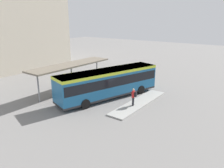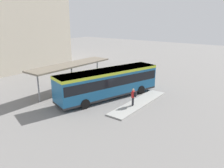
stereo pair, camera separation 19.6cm
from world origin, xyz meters
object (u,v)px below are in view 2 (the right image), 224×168
at_px(city_bus, 109,82).
at_px(pedestrian_waiting, 134,96).
at_px(bicycle_red, 122,75).
at_px(bicycle_white, 132,76).
at_px(bicycle_yellow, 127,76).
at_px(potted_planter_near_shelter, 91,87).
at_px(bicycle_orange, 137,77).

relative_size(city_bus, pedestrian_waiting, 6.92).
xyz_separation_m(city_bus, bicycle_red, (8.09, 3.72, -1.48)).
xyz_separation_m(pedestrian_waiting, bicycle_white, (8.83, 5.65, -0.77)).
bearing_deg(bicycle_yellow, bicycle_white, 9.15).
bearing_deg(bicycle_yellow, pedestrian_waiting, -56.24).
bearing_deg(city_bus, potted_planter_near_shelter, 106.69).
distance_m(pedestrian_waiting, bicycle_red, 11.41).
relative_size(pedestrian_waiting, bicycle_yellow, 1.08).
distance_m(bicycle_yellow, bicycle_red, 0.84).
bearing_deg(bicycle_red, bicycle_yellow, -7.81).
relative_size(bicycle_red, potted_planter_near_shelter, 1.30).
relative_size(pedestrian_waiting, bicycle_orange, 1.04).
height_order(bicycle_orange, bicycle_white, bicycle_orange).
xyz_separation_m(bicycle_yellow, bicycle_red, (0.08, 0.83, 0.01)).
bearing_deg(pedestrian_waiting, bicycle_yellow, -69.65).
relative_size(city_bus, bicycle_orange, 7.17).
height_order(city_bus, potted_planter_near_shelter, city_bus).
bearing_deg(bicycle_orange, potted_planter_near_shelter, 89.57).
bearing_deg(bicycle_yellow, bicycle_orange, -1.36).
relative_size(pedestrian_waiting, bicycle_white, 1.04).
distance_m(bicycle_white, bicycle_red, 1.67).
relative_size(city_bus, bicycle_white, 7.19).
bearing_deg(potted_planter_near_shelter, bicycle_white, -4.54).
height_order(pedestrian_waiting, bicycle_red, pedestrian_waiting).
bearing_deg(bicycle_red, potted_planter_near_shelter, -85.52).
distance_m(city_bus, pedestrian_waiting, 3.72).
height_order(city_bus, bicycle_orange, city_bus).
distance_m(pedestrian_waiting, potted_planter_near_shelter, 6.35).
relative_size(bicycle_orange, bicycle_red, 1.00).
distance_m(bicycle_orange, bicycle_white, 0.84).
bearing_deg(bicycle_white, pedestrian_waiting, 122.69).
bearing_deg(city_bus, bicycle_red, 41.25).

